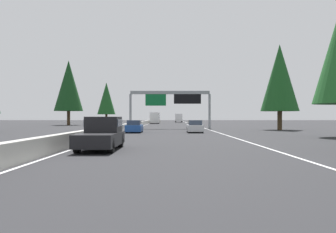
% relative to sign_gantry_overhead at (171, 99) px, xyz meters
% --- Properties ---
extents(ground_plane, '(320.00, 320.00, 0.00)m').
position_rel_sign_gantry_overhead_xyz_m(ground_plane, '(6.12, 6.04, -4.70)').
color(ground_plane, '#262628').
extents(median_barrier, '(180.00, 0.56, 0.90)m').
position_rel_sign_gantry_overhead_xyz_m(median_barrier, '(26.12, 6.34, -4.25)').
color(median_barrier, '#ADAAA3').
rests_on(median_barrier, ground).
extents(shoulder_stripe_right, '(160.00, 0.16, 0.01)m').
position_rel_sign_gantry_overhead_xyz_m(shoulder_stripe_right, '(16.12, -5.48, -4.69)').
color(shoulder_stripe_right, silver).
rests_on(shoulder_stripe_right, ground).
extents(shoulder_stripe_median, '(160.00, 0.16, 0.01)m').
position_rel_sign_gantry_overhead_xyz_m(shoulder_stripe_median, '(16.12, 5.79, -4.69)').
color(shoulder_stripe_median, silver).
rests_on(shoulder_stripe_median, ground).
extents(sign_gantry_overhead, '(0.50, 12.68, 5.91)m').
position_rel_sign_gantry_overhead_xyz_m(sign_gantry_overhead, '(0.00, 0.00, 0.00)').
color(sign_gantry_overhead, gray).
rests_on(sign_gantry_overhead, ground).
extents(pickup_far_left, '(5.60, 2.00, 1.86)m').
position_rel_sign_gantry_overhead_xyz_m(pickup_far_left, '(-36.79, 4.12, -3.78)').
color(pickup_far_left, black).
rests_on(pickup_far_left, ground).
extents(sedan_near_right, '(4.40, 1.80, 1.47)m').
position_rel_sign_gantry_overhead_xyz_m(sedan_near_right, '(-13.96, 4.41, -4.02)').
color(sedan_near_right, '#1E4793').
rests_on(sedan_near_right, ground).
extents(sedan_mid_right, '(4.40, 1.80, 1.47)m').
position_rel_sign_gantry_overhead_xyz_m(sedan_mid_right, '(-13.65, -2.74, -4.02)').
color(sedan_mid_right, silver).
rests_on(sedan_mid_right, ground).
extents(sedan_far_center, '(4.40, 1.80, 1.47)m').
position_rel_sign_gantry_overhead_xyz_m(sedan_far_center, '(68.21, 4.32, -4.02)').
color(sedan_far_center, '#AD931E').
rests_on(sedan_far_center, ground).
extents(bus_mid_center, '(11.50, 2.55, 3.10)m').
position_rel_sign_gantry_overhead_xyz_m(bus_mid_center, '(49.00, 4.37, -2.98)').
color(bus_mid_center, white).
rests_on(bus_mid_center, ground).
extents(box_truck_near_center, '(8.50, 2.40, 2.95)m').
position_rel_sign_gantry_overhead_xyz_m(box_truck_near_center, '(72.89, -3.00, -3.09)').
color(box_truck_near_center, white).
rests_on(box_truck_near_center, ground).
extents(oncoming_near, '(5.60, 2.00, 1.86)m').
position_rel_sign_gantry_overhead_xyz_m(oncoming_near, '(26.21, 12.46, -3.78)').
color(oncoming_near, '#AD931E').
rests_on(oncoming_near, ground).
extents(conifer_right_mid, '(5.37, 5.37, 12.21)m').
position_rel_sign_gantry_overhead_xyz_m(conifer_right_mid, '(-4.95, -15.42, 2.72)').
color(conifer_right_mid, '#4C3823').
rests_on(conifer_right_mid, ground).
extents(conifer_left_mid, '(6.44, 6.44, 14.63)m').
position_rel_sign_gantry_overhead_xyz_m(conifer_left_mid, '(25.90, 23.00, 4.20)').
color(conifer_left_mid, '#4C3823').
rests_on(conifer_left_mid, ground).
extents(conifer_left_far, '(5.28, 5.28, 11.99)m').
position_rel_sign_gantry_overhead_xyz_m(conifer_left_far, '(51.35, 18.77, 2.59)').
color(conifer_left_far, '#4C3823').
rests_on(conifer_left_far, ground).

